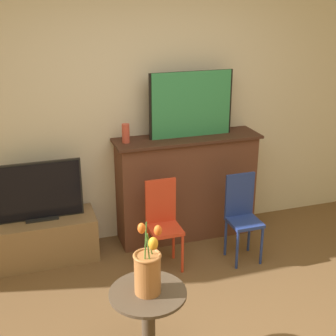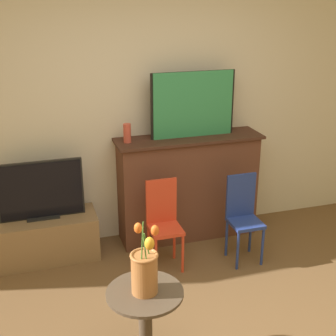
{
  "view_description": "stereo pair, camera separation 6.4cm",
  "coord_description": "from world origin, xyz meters",
  "px_view_note": "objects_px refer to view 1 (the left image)",
  "views": [
    {
      "loc": [
        -1.05,
        -1.98,
        2.28
      ],
      "look_at": [
        -0.01,
        1.21,
        1.01
      ],
      "focal_mm": 50.0,
      "sensor_mm": 36.0,
      "label": 1
    },
    {
      "loc": [
        -0.99,
        -1.99,
        2.28
      ],
      "look_at": [
        -0.01,
        1.21,
        1.01
      ],
      "focal_mm": 50.0,
      "sensor_mm": 36.0,
      "label": 2
    }
  ],
  "objects_px": {
    "tv_monitor": "(39,192)",
    "chair_red": "(163,219)",
    "chair_blue": "(242,212)",
    "painting": "(191,104)",
    "vase_tulips": "(148,270)"
  },
  "relations": [
    {
      "from": "chair_red",
      "to": "chair_blue",
      "type": "distance_m",
      "value": 0.71
    },
    {
      "from": "vase_tulips",
      "to": "painting",
      "type": "bearing_deg",
      "value": 61.36
    },
    {
      "from": "painting",
      "to": "chair_blue",
      "type": "height_order",
      "value": "painting"
    },
    {
      "from": "painting",
      "to": "vase_tulips",
      "type": "relative_size",
      "value": 1.58
    },
    {
      "from": "tv_monitor",
      "to": "chair_red",
      "type": "distance_m",
      "value": 1.09
    },
    {
      "from": "chair_red",
      "to": "chair_blue",
      "type": "relative_size",
      "value": 1.0
    },
    {
      "from": "tv_monitor",
      "to": "vase_tulips",
      "type": "distance_m",
      "value": 1.65
    },
    {
      "from": "tv_monitor",
      "to": "chair_blue",
      "type": "height_order",
      "value": "tv_monitor"
    },
    {
      "from": "chair_red",
      "to": "vase_tulips",
      "type": "relative_size",
      "value": 1.57
    },
    {
      "from": "tv_monitor",
      "to": "chair_blue",
      "type": "relative_size",
      "value": 0.93
    },
    {
      "from": "painting",
      "to": "vase_tulips",
      "type": "bearing_deg",
      "value": -118.64
    },
    {
      "from": "chair_red",
      "to": "vase_tulips",
      "type": "height_order",
      "value": "vase_tulips"
    },
    {
      "from": "painting",
      "to": "chair_blue",
      "type": "xyz_separation_m",
      "value": [
        0.28,
        -0.56,
        -0.87
      ]
    },
    {
      "from": "tv_monitor",
      "to": "chair_blue",
      "type": "distance_m",
      "value": 1.78
    },
    {
      "from": "tv_monitor",
      "to": "vase_tulips",
      "type": "xyz_separation_m",
      "value": [
        0.53,
        -1.56,
        0.07
      ]
    }
  ]
}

